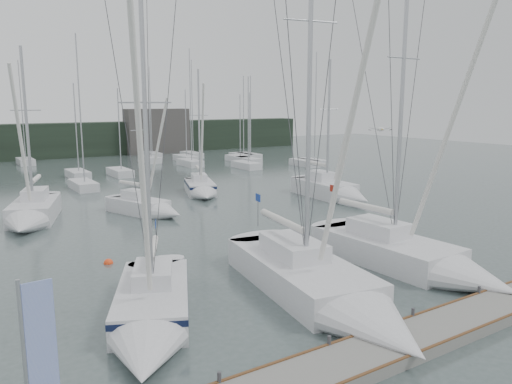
# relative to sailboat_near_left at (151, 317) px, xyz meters

# --- Properties ---
(ground) EXTENTS (160.00, 160.00, 0.00)m
(ground) POSITION_rel_sailboat_near_left_xyz_m (6.16, -0.71, -0.54)
(ground) COLOR #414F4D
(ground) RESTS_ON ground
(dock) EXTENTS (24.00, 2.00, 0.40)m
(dock) POSITION_rel_sailboat_near_left_xyz_m (6.16, -5.71, -0.34)
(dock) COLOR slate
(dock) RESTS_ON ground
(far_treeline) EXTENTS (90.00, 4.00, 5.00)m
(far_treeline) POSITION_rel_sailboat_near_left_xyz_m (6.16, 61.29, 1.96)
(far_treeline) COLOR black
(far_treeline) RESTS_ON ground
(far_building_right) EXTENTS (10.00, 3.00, 7.00)m
(far_building_right) POSITION_rel_sailboat_near_left_xyz_m (24.16, 59.29, 2.96)
(far_building_right) COLOR #423F3C
(far_building_right) RESTS_ON ground
(mast_forest) EXTENTS (60.56, 27.97, 14.58)m
(mast_forest) POSITION_rel_sailboat_near_left_xyz_m (11.20, 41.85, -0.06)
(mast_forest) COLOR silver
(mast_forest) RESTS_ON ground
(sailboat_near_left) EXTENTS (6.09, 9.13, 13.58)m
(sailboat_near_left) POSITION_rel_sailboat_near_left_xyz_m (0.00, 0.00, 0.00)
(sailboat_near_left) COLOR silver
(sailboat_near_left) RESTS_ON ground
(sailboat_near_center) EXTENTS (5.34, 12.77, 19.01)m
(sailboat_near_center) POSITION_rel_sailboat_near_left_xyz_m (6.68, -2.04, 0.07)
(sailboat_near_center) COLOR silver
(sailboat_near_center) RESTS_ON ground
(sailboat_near_right) EXTENTS (3.56, 11.18, 17.08)m
(sailboat_near_right) POSITION_rel_sailboat_near_left_xyz_m (13.09, -1.24, 0.07)
(sailboat_near_right) COLOR silver
(sailboat_near_right) RESTS_ON ground
(sailboat_mid_b) EXTENTS (5.27, 8.78, 12.53)m
(sailboat_mid_b) POSITION_rel_sailboat_near_left_xyz_m (-0.89, 19.31, 0.08)
(sailboat_mid_b) COLOR silver
(sailboat_mid_b) RESTS_ON ground
(sailboat_mid_c) EXTENTS (4.28, 6.81, 10.09)m
(sailboat_mid_c) POSITION_rel_sailboat_near_left_xyz_m (6.82, 17.67, -0.04)
(sailboat_mid_c) COLOR silver
(sailboat_mid_c) RESTS_ON ground
(sailboat_mid_d) EXTENTS (4.46, 7.30, 11.58)m
(sailboat_mid_d) POSITION_rel_sailboat_near_left_xyz_m (13.39, 22.49, -0.01)
(sailboat_mid_d) COLOR silver
(sailboat_mid_d) RESTS_ON ground
(sailboat_mid_e) EXTENTS (3.34, 8.89, 12.41)m
(sailboat_mid_e) POSITION_rel_sailboat_near_left_xyz_m (22.09, 14.93, 0.08)
(sailboat_mid_e) COLOR silver
(sailboat_mid_e) RESTS_ON ground
(buoy_a) EXTENTS (0.48, 0.48, 0.48)m
(buoy_a) POSITION_rel_sailboat_near_left_xyz_m (1.00, 8.44, -0.54)
(buoy_a) COLOR #F74015
(buoy_a) RESTS_ON ground
(dock_banner) EXTENTS (0.66, 0.09, 4.34)m
(dock_banner) POSITION_rel_sailboat_near_left_xyz_m (-4.57, -5.92, 2.42)
(dock_banner) COLOR #A3A5AB
(dock_banner) RESTS_ON dock
(seagull) EXTENTS (0.86, 0.46, 0.18)m
(seagull) POSITION_rel_sailboat_near_left_xyz_m (9.09, -1.93, 6.45)
(seagull) COLOR silver
(seagull) RESTS_ON ground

